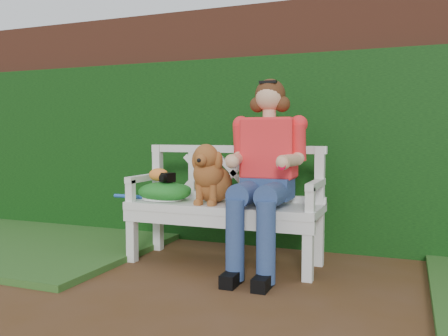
% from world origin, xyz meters
% --- Properties ---
extents(ground, '(60.00, 60.00, 0.00)m').
position_xyz_m(ground, '(0.00, 0.00, 0.00)').
color(ground, '#4D2F15').
extents(brick_wall, '(10.00, 0.30, 2.20)m').
position_xyz_m(brick_wall, '(0.00, 1.90, 1.10)').
color(brick_wall, brown).
rests_on(brick_wall, ground).
extents(ivy_hedge, '(10.00, 0.18, 1.70)m').
position_xyz_m(ivy_hedge, '(0.00, 1.68, 0.85)').
color(ivy_hedge, '#154C11').
rests_on(ivy_hedge, ground).
extents(grass_left, '(2.60, 2.00, 0.05)m').
position_xyz_m(grass_left, '(-2.40, 0.90, 0.03)').
color(grass_left, '#204316').
rests_on(grass_left, ground).
extents(garden_bench, '(1.62, 0.71, 0.48)m').
position_xyz_m(garden_bench, '(-0.38, 0.94, 0.24)').
color(garden_bench, white).
rests_on(garden_bench, ground).
extents(seated_woman, '(0.64, 0.82, 1.41)m').
position_xyz_m(seated_woman, '(-0.02, 0.92, 0.70)').
color(seated_woman, red).
rests_on(seated_woman, ground).
extents(dog, '(0.45, 0.51, 0.46)m').
position_xyz_m(dog, '(-0.45, 0.88, 0.71)').
color(dog, brown).
rests_on(dog, garden_bench).
extents(tennis_racket, '(0.71, 0.45, 0.03)m').
position_xyz_m(tennis_racket, '(-0.92, 0.89, 0.50)').
color(tennis_racket, white).
rests_on(tennis_racket, garden_bench).
extents(green_bag, '(0.45, 0.35, 0.15)m').
position_xyz_m(green_bag, '(-0.87, 0.88, 0.56)').
color(green_bag, '#297927').
rests_on(green_bag, garden_bench).
extents(camera_item, '(0.14, 0.12, 0.07)m').
position_xyz_m(camera_item, '(-0.84, 0.88, 0.67)').
color(camera_item, black).
rests_on(camera_item, green_bag).
extents(baseball_glove, '(0.20, 0.18, 0.11)m').
position_xyz_m(baseball_glove, '(-0.93, 0.90, 0.68)').
color(baseball_glove, orange).
rests_on(baseball_glove, green_bag).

